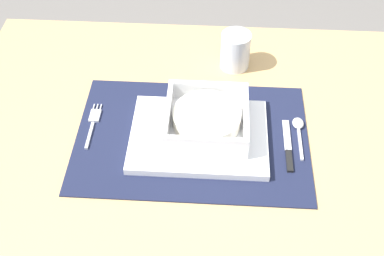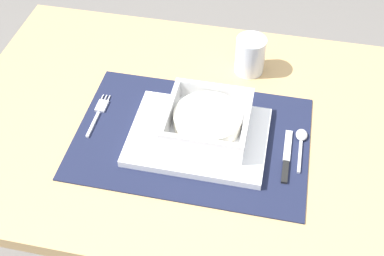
% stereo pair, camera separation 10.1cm
% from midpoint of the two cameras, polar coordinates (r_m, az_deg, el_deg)
% --- Properties ---
extents(dining_table, '(1.00, 0.70, 0.73)m').
position_cam_midpoint_polar(dining_table, '(1.15, 2.09, -2.92)').
color(dining_table, tan).
rests_on(dining_table, ground).
extents(placemat, '(0.48, 0.33, 0.00)m').
position_cam_midpoint_polar(placemat, '(1.03, 2.80, -1.23)').
color(placemat, '#191E38').
rests_on(placemat, dining_table).
extents(serving_plate, '(0.28, 0.21, 0.02)m').
position_cam_midpoint_polar(serving_plate, '(1.02, 3.58, -1.15)').
color(serving_plate, white).
rests_on(serving_plate, placemat).
extents(porridge_bowl, '(0.17, 0.17, 0.05)m').
position_cam_midpoint_polar(porridge_bowl, '(1.01, 4.66, 0.64)').
color(porridge_bowl, white).
rests_on(porridge_bowl, serving_plate).
extents(fork, '(0.02, 0.13, 0.00)m').
position_cam_midpoint_polar(fork, '(1.09, -8.06, 1.71)').
color(fork, silver).
rests_on(fork, placemat).
extents(spoon, '(0.02, 0.12, 0.01)m').
position_cam_midpoint_polar(spoon, '(1.06, 15.15, -1.35)').
color(spoon, silver).
rests_on(spoon, placemat).
extents(butter_knife, '(0.01, 0.14, 0.01)m').
position_cam_midpoint_polar(butter_knife, '(1.02, 13.62, -3.66)').
color(butter_knife, black).
rests_on(butter_knife, placemat).
extents(drinking_glass, '(0.07, 0.07, 0.09)m').
position_cam_midpoint_polar(drinking_glass, '(1.18, 9.16, 8.02)').
color(drinking_glass, white).
rests_on(drinking_glass, dining_table).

